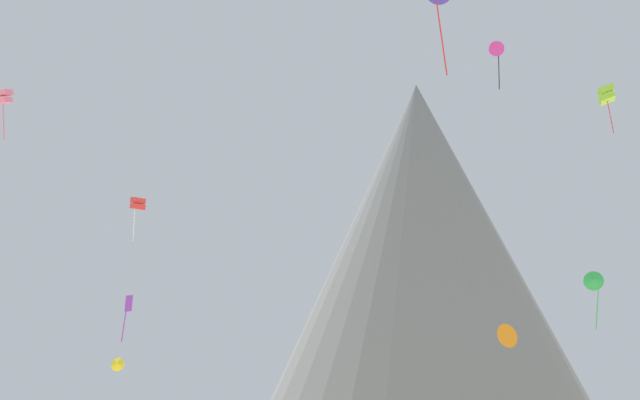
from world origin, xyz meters
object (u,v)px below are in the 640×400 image
object	(u,v)px
kite_lime_high	(606,95)
kite_orange_low	(506,336)
kite_green_mid	(594,282)
kite_rainbow_high	(4,97)
kite_red_mid	(138,204)
kite_magenta_high	(497,50)
kite_yellow_low	(117,364)
kite_violet_low	(127,310)
rock_massif	(414,279)

from	to	relation	value
kite_lime_high	kite_orange_low	size ratio (longest dim) A/B	2.55
kite_green_mid	kite_orange_low	world-z (taller)	kite_green_mid
kite_rainbow_high	kite_red_mid	bearing A→B (deg)	-81.60
kite_lime_high	kite_magenta_high	size ratio (longest dim) A/B	1.04
kite_yellow_low	kite_green_mid	bearing A→B (deg)	-11.00
kite_green_mid	kite_rainbow_high	distance (m)	49.09
kite_rainbow_high	kite_violet_low	size ratio (longest dim) A/B	1.24
kite_lime_high	kite_magenta_high	distance (m)	12.90
kite_yellow_low	kite_lime_high	bearing A→B (deg)	-6.46
kite_green_mid	kite_red_mid	world-z (taller)	kite_red_mid
kite_lime_high	kite_violet_low	bearing A→B (deg)	125.95
kite_red_mid	kite_magenta_high	bearing A→B (deg)	126.18
kite_rainbow_high	kite_orange_low	world-z (taller)	kite_rainbow_high
rock_massif	kite_green_mid	size ratio (longest dim) A/B	12.92
kite_magenta_high	kite_red_mid	bearing A→B (deg)	-7.43
kite_yellow_low	kite_violet_low	world-z (taller)	kite_violet_low
kite_green_mid	kite_lime_high	distance (m)	18.71
kite_red_mid	kite_green_mid	bearing A→B (deg)	133.67
kite_red_mid	kite_yellow_low	size ratio (longest dim) A/B	3.11
kite_lime_high	kite_red_mid	xyz separation A→B (m)	(-44.41, 0.36, -9.17)
rock_massif	kite_orange_low	world-z (taller)	rock_massif
kite_red_mid	kite_yellow_low	xyz separation A→B (m)	(-2.68, 4.82, -14.67)
kite_red_mid	kite_orange_low	size ratio (longest dim) A/B	2.35
kite_green_mid	kite_orange_low	distance (m)	13.93
kite_magenta_high	kite_violet_low	size ratio (longest dim) A/B	1.40
kite_red_mid	kite_yellow_low	bearing A→B (deg)	-102.31
kite_red_mid	kite_rainbow_high	xyz separation A→B (m)	(-2.86, -22.62, 1.70)
rock_massif	kite_yellow_low	xyz separation A→B (m)	(-29.05, -46.66, -16.48)
kite_lime_high	kite_rainbow_high	size ratio (longest dim) A/B	1.18
kite_green_mid	kite_magenta_high	distance (m)	21.53
kite_red_mid	kite_violet_low	xyz separation A→B (m)	(6.40, -20.25, -13.33)
kite_rainbow_high	rock_massif	bearing A→B (deg)	-95.93
rock_massif	kite_violet_low	size ratio (longest dim) A/B	19.99
rock_massif	kite_lime_high	bearing A→B (deg)	-70.81
rock_massif	kite_lime_high	size ratio (longest dim) A/B	13.74
kite_red_mid	kite_magenta_high	world-z (taller)	kite_magenta_high
kite_green_mid	kite_violet_low	world-z (taller)	kite_green_mid
kite_magenta_high	rock_massif	bearing A→B (deg)	-77.85
kite_green_mid	kite_lime_high	bearing A→B (deg)	56.70
kite_green_mid	kite_yellow_low	bearing A→B (deg)	-177.96
kite_red_mid	kite_rainbow_high	distance (m)	22.86
kite_lime_high	kite_yellow_low	size ratio (longest dim) A/B	3.38
kite_rainbow_high	kite_violet_low	bearing A→B (deg)	-150.05
kite_magenta_high	kite_yellow_low	world-z (taller)	kite_magenta_high
kite_red_mid	kite_rainbow_high	world-z (taller)	kite_rainbow_high
kite_magenta_high	kite_green_mid	bearing A→B (deg)	-147.02
kite_magenta_high	kite_rainbow_high	bearing A→B (deg)	27.50
kite_magenta_high	kite_orange_low	distance (m)	26.11
kite_orange_low	kite_violet_low	distance (m)	27.16
rock_massif	kite_rainbow_high	size ratio (longest dim) A/B	16.19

